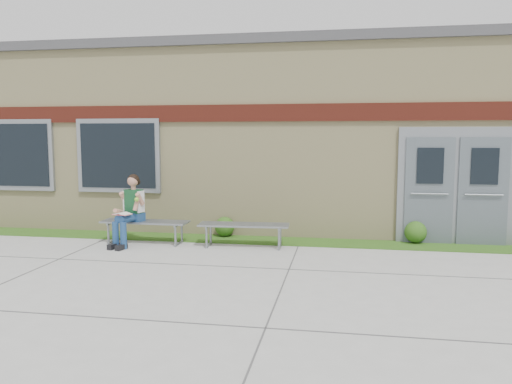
# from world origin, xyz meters

# --- Properties ---
(ground) EXTENTS (80.00, 80.00, 0.00)m
(ground) POSITION_xyz_m (0.00, 0.00, 0.00)
(ground) COLOR #9E9E99
(ground) RESTS_ON ground
(grass_strip) EXTENTS (16.00, 0.80, 0.02)m
(grass_strip) POSITION_xyz_m (0.00, 2.60, 0.01)
(grass_strip) COLOR #1F4F15
(grass_strip) RESTS_ON ground
(school_building) EXTENTS (16.20, 6.22, 4.20)m
(school_building) POSITION_xyz_m (-0.00, 5.99, 2.10)
(school_building) COLOR beige
(school_building) RESTS_ON ground
(bench_left) EXTENTS (1.74, 0.49, 0.45)m
(bench_left) POSITION_xyz_m (-2.03, 2.00, 0.35)
(bench_left) COLOR gray
(bench_left) RESTS_ON ground
(bench_right) EXTENTS (1.75, 0.57, 0.45)m
(bench_right) POSITION_xyz_m (-0.03, 2.00, 0.35)
(bench_right) COLOR gray
(bench_right) RESTS_ON ground
(girl) EXTENTS (0.52, 0.89, 1.38)m
(girl) POSITION_xyz_m (-2.26, 1.79, 0.72)
(girl) COLOR navy
(girl) RESTS_ON ground
(shrub_mid) EXTENTS (0.41, 0.41, 0.41)m
(shrub_mid) POSITION_xyz_m (-0.61, 2.85, 0.23)
(shrub_mid) COLOR #1F4F15
(shrub_mid) RESTS_ON grass_strip
(shrub_east) EXTENTS (0.43, 0.43, 0.43)m
(shrub_east) POSITION_xyz_m (3.27, 2.85, 0.24)
(shrub_east) COLOR #1F4F15
(shrub_east) RESTS_ON grass_strip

